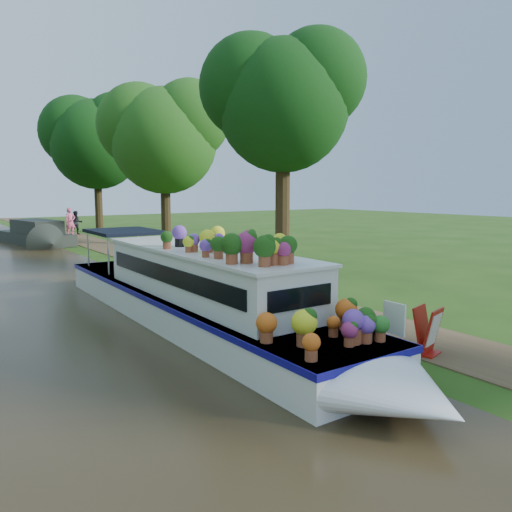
% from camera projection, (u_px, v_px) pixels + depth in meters
% --- Properties ---
extents(ground, '(100.00, 100.00, 0.00)m').
position_uv_depth(ground, '(241.00, 302.00, 14.44)').
color(ground, '#204210').
rests_on(ground, ground).
extents(canal_water, '(10.00, 100.00, 0.02)m').
position_uv_depth(canal_water, '(14.00, 335.00, 11.06)').
color(canal_water, black).
rests_on(canal_water, ground).
extents(towpath, '(2.20, 100.00, 0.03)m').
position_uv_depth(towpath, '(274.00, 296.00, 15.11)').
color(towpath, '#4D3A24').
rests_on(towpath, ground).
extents(plant_boat, '(2.29, 13.52, 2.29)m').
position_uv_depth(plant_boat, '(204.00, 293.00, 11.49)').
color(plant_boat, white).
rests_on(plant_boat, canal_water).
extents(tree_near_overhang, '(5.52, 5.28, 8.99)m').
position_uv_depth(tree_near_overhang, '(282.00, 96.00, 18.19)').
color(tree_near_overhang, black).
rests_on(tree_near_overhang, ground).
extents(tree_near_mid, '(6.90, 6.60, 9.40)m').
position_uv_depth(tree_near_mid, '(163.00, 132.00, 28.41)').
color(tree_near_mid, black).
rests_on(tree_near_mid, ground).
extents(tree_near_far, '(7.59, 7.26, 10.30)m').
position_uv_depth(tree_near_far, '(95.00, 137.00, 37.03)').
color(tree_near_far, black).
rests_on(tree_near_far, ground).
extents(second_boat, '(3.26, 7.70, 1.43)m').
position_uv_depth(second_boat, '(37.00, 235.00, 29.15)').
color(second_boat, black).
rests_on(second_boat, canal_water).
extents(sandwich_board, '(0.62, 0.59, 0.92)m').
position_uv_depth(sandwich_board, '(428.00, 333.00, 9.71)').
color(sandwich_board, '#A3150B').
rests_on(sandwich_board, towpath).
extents(pedestrian_pink, '(0.78, 0.59, 1.94)m').
position_uv_depth(pedestrian_pink, '(70.00, 222.00, 34.17)').
color(pedestrian_pink, '#DA597A').
rests_on(pedestrian_pink, towpath).
extents(pedestrian_dark, '(0.91, 0.76, 1.67)m').
position_uv_depth(pedestrian_dark, '(77.00, 223.00, 35.35)').
color(pedestrian_dark, black).
rests_on(pedestrian_dark, towpath).
extents(verge_plant, '(0.41, 0.39, 0.37)m').
position_uv_depth(verge_plant, '(166.00, 278.00, 17.22)').
color(verge_plant, '#376D20').
rests_on(verge_plant, ground).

